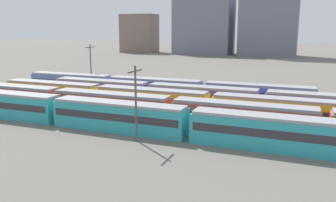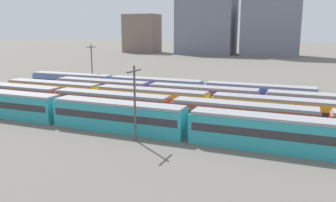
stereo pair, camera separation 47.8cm
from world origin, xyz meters
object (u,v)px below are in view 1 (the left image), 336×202
Objects in this scene: train_track_3 at (331,107)px; catenary_pole_0 at (136,100)px; train_track_0 at (190,124)px; train_track_1 at (325,125)px; train_track_4 at (155,88)px; catenary_pole_1 at (91,65)px.

train_track_3 is 28.39m from catenary_pole_0.
train_track_1 is (14.68, 5.20, 0.00)m from train_track_0.
catenary_pole_0 is at bearing -158.27° from train_track_1.
catenary_pole_0 reaches higher than train_track_1.
train_track_4 is 5.82× the size of catenary_pole_1.
train_track_4 is at bearing 170.03° from train_track_3.
catenary_pole_0 reaches higher than train_track_4.
train_track_1 is 32.41m from train_track_4.
catenary_pole_1 is (-16.06, 3.27, 3.43)m from train_track_4.
train_track_1 and train_track_3 have the same top height.
train_track_1 is at bearing 21.73° from catenary_pole_0.
train_track_3 and train_track_4 have the same top height.
train_track_4 is (-28.41, 15.60, -0.00)m from train_track_1.
train_track_1 is 48.43m from catenary_pole_1.
train_track_0 is 8.55× the size of catenary_pole_0.
catenary_pole_0 is at bearing -47.95° from catenary_pole_1.
train_track_0 and train_track_3 have the same top height.
train_track_3 is 1.68× the size of train_track_4.
train_track_0 is 7.79× the size of catenary_pole_1.
train_track_1 is 21.94m from catenary_pole_0.
train_track_4 is at bearing 123.42° from train_track_0.
train_track_3 is 9.76× the size of catenary_pole_1.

